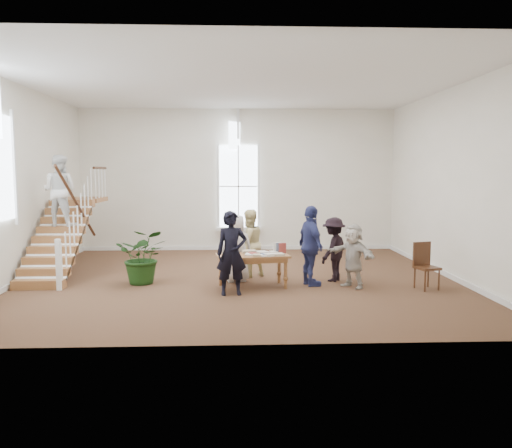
{
  "coord_description": "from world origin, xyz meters",
  "views": [
    {
      "loc": [
        -0.11,
        -11.55,
        2.52
      ],
      "look_at": [
        0.39,
        0.4,
        1.26
      ],
      "focal_mm": 35.0,
      "sensor_mm": 36.0,
      "label": 1
    }
  ],
  "objects_px": {
    "police_officer": "(232,253)",
    "elderly_woman": "(236,248)",
    "person_yellow": "(249,243)",
    "woman_cluster_a": "(311,246)",
    "floor_plant": "(143,256)",
    "woman_cluster_b": "(334,249)",
    "woman_cluster_c": "(353,256)",
    "library_table": "(253,258)",
    "side_chair": "(425,263)"
  },
  "relations": [
    {
      "from": "woman_cluster_b",
      "to": "woman_cluster_c",
      "type": "bearing_deg",
      "value": 61.39
    },
    {
      "from": "elderly_woman",
      "to": "floor_plant",
      "type": "bearing_deg",
      "value": -8.87
    },
    {
      "from": "woman_cluster_a",
      "to": "floor_plant",
      "type": "xyz_separation_m",
      "value": [
        -3.74,
        0.36,
        -0.27
      ]
    },
    {
      "from": "woman_cluster_c",
      "to": "side_chair",
      "type": "xyz_separation_m",
      "value": [
        1.52,
        -0.18,
        -0.14
      ]
    },
    {
      "from": "police_officer",
      "to": "side_chair",
      "type": "xyz_separation_m",
      "value": [
        4.16,
        0.38,
        -0.3
      ]
    },
    {
      "from": "woman_cluster_b",
      "to": "woman_cluster_c",
      "type": "distance_m",
      "value": 0.72
    },
    {
      "from": "woman_cluster_a",
      "to": "woman_cluster_c",
      "type": "bearing_deg",
      "value": -118.74
    },
    {
      "from": "person_yellow",
      "to": "woman_cluster_b",
      "type": "xyz_separation_m",
      "value": [
        1.94,
        -0.54,
        -0.07
      ]
    },
    {
      "from": "woman_cluster_b",
      "to": "floor_plant",
      "type": "bearing_deg",
      "value": -52.18
    },
    {
      "from": "woman_cluster_a",
      "to": "side_chair",
      "type": "distance_m",
      "value": 2.47
    },
    {
      "from": "elderly_woman",
      "to": "floor_plant",
      "type": "relative_size",
      "value": 1.25
    },
    {
      "from": "police_officer",
      "to": "elderly_woman",
      "type": "distance_m",
      "value": 1.26
    },
    {
      "from": "elderly_woman",
      "to": "floor_plant",
      "type": "distance_m",
      "value": 2.11
    },
    {
      "from": "woman_cluster_b",
      "to": "floor_plant",
      "type": "distance_m",
      "value": 4.34
    },
    {
      "from": "side_chair",
      "to": "woman_cluster_a",
      "type": "bearing_deg",
      "value": 154.49
    },
    {
      "from": "person_yellow",
      "to": "elderly_woman",
      "type": "bearing_deg",
      "value": 26.98
    },
    {
      "from": "library_table",
      "to": "floor_plant",
      "type": "height_order",
      "value": "floor_plant"
    },
    {
      "from": "elderly_woman",
      "to": "floor_plant",
      "type": "xyz_separation_m",
      "value": [
        -2.1,
        -0.13,
        -0.15
      ]
    },
    {
      "from": "library_table",
      "to": "woman_cluster_b",
      "type": "bearing_deg",
      "value": 7.31
    },
    {
      "from": "elderly_woman",
      "to": "side_chair",
      "type": "bearing_deg",
      "value": 155.32
    },
    {
      "from": "library_table",
      "to": "person_yellow",
      "type": "relative_size",
      "value": 1.01
    },
    {
      "from": "person_yellow",
      "to": "woman_cluster_a",
      "type": "distance_m",
      "value": 1.67
    },
    {
      "from": "woman_cluster_b",
      "to": "person_yellow",
      "type": "bearing_deg",
      "value": -69.01
    },
    {
      "from": "side_chair",
      "to": "woman_cluster_c",
      "type": "bearing_deg",
      "value": 156.63
    },
    {
      "from": "elderly_woman",
      "to": "person_yellow",
      "type": "distance_m",
      "value": 0.58
    },
    {
      "from": "police_officer",
      "to": "elderly_woman",
      "type": "relative_size",
      "value": 1.11
    },
    {
      "from": "library_table",
      "to": "woman_cluster_c",
      "type": "bearing_deg",
      "value": -11.65
    },
    {
      "from": "police_officer",
      "to": "floor_plant",
      "type": "distance_m",
      "value": 2.3
    },
    {
      "from": "woman_cluster_a",
      "to": "side_chair",
      "type": "height_order",
      "value": "woman_cluster_a"
    },
    {
      "from": "library_table",
      "to": "floor_plant",
      "type": "distance_m",
      "value": 2.5
    },
    {
      "from": "person_yellow",
      "to": "woman_cluster_c",
      "type": "relative_size",
      "value": 1.16
    },
    {
      "from": "side_chair",
      "to": "police_officer",
      "type": "bearing_deg",
      "value": 168.62
    },
    {
      "from": "police_officer",
      "to": "elderly_woman",
      "type": "xyz_separation_m",
      "value": [
        0.1,
        1.25,
        -0.09
      ]
    },
    {
      "from": "person_yellow",
      "to": "woman_cluster_c",
      "type": "height_order",
      "value": "person_yellow"
    },
    {
      "from": "person_yellow",
      "to": "woman_cluster_b",
      "type": "relative_size",
      "value": 1.1
    },
    {
      "from": "woman_cluster_c",
      "to": "floor_plant",
      "type": "distance_m",
      "value": 4.67
    },
    {
      "from": "woman_cluster_a",
      "to": "woman_cluster_c",
      "type": "xyz_separation_m",
      "value": [
        0.9,
        -0.2,
        -0.19
      ]
    },
    {
      "from": "person_yellow",
      "to": "library_table",
      "type": "bearing_deg",
      "value": 61.14
    },
    {
      "from": "woman_cluster_c",
      "to": "side_chair",
      "type": "distance_m",
      "value": 1.54
    },
    {
      "from": "elderly_woman",
      "to": "woman_cluster_a",
      "type": "distance_m",
      "value": 1.72
    },
    {
      "from": "floor_plant",
      "to": "person_yellow",
      "type": "bearing_deg",
      "value": 14.81
    },
    {
      "from": "person_yellow",
      "to": "woman_cluster_a",
      "type": "relative_size",
      "value": 0.91
    },
    {
      "from": "woman_cluster_a",
      "to": "side_chair",
      "type": "xyz_separation_m",
      "value": [
        2.42,
        -0.38,
        -0.33
      ]
    },
    {
      "from": "side_chair",
      "to": "person_yellow",
      "type": "bearing_deg",
      "value": 143.38
    },
    {
      "from": "police_officer",
      "to": "woman_cluster_a",
      "type": "height_order",
      "value": "woman_cluster_a"
    },
    {
      "from": "police_officer",
      "to": "person_yellow",
      "type": "height_order",
      "value": "police_officer"
    },
    {
      "from": "elderly_woman",
      "to": "woman_cluster_c",
      "type": "height_order",
      "value": "elderly_woman"
    },
    {
      "from": "library_table",
      "to": "woman_cluster_a",
      "type": "xyz_separation_m",
      "value": [
        1.28,
        0.11,
        0.24
      ]
    },
    {
      "from": "person_yellow",
      "to": "side_chair",
      "type": "bearing_deg",
      "value": 127.85
    },
    {
      "from": "woman_cluster_b",
      "to": "woman_cluster_a",
      "type": "bearing_deg",
      "value": -16.52
    }
  ]
}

